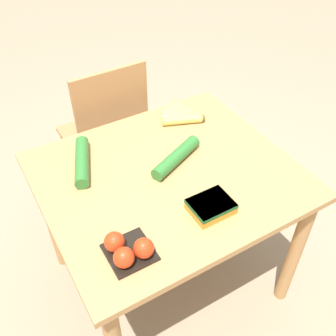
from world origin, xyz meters
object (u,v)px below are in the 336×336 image
(cucumber_far, at_px, (176,157))
(chair, at_px, (107,136))
(tomato_pack, at_px, (128,250))
(carrot_bag, at_px, (211,206))
(cucumber_near, at_px, (82,161))
(banana_bunch, at_px, (184,115))

(cucumber_far, bearing_deg, chair, 96.24)
(tomato_pack, bearing_deg, cucumber_far, 40.32)
(carrot_bag, xyz_separation_m, cucumber_near, (-0.31, 0.47, 0.00))
(chair, relative_size, cucumber_far, 3.50)
(chair, relative_size, carrot_bag, 6.26)
(cucumber_near, height_order, cucumber_far, same)
(banana_bunch, height_order, carrot_bag, carrot_bag)
(chair, relative_size, cucumber_near, 3.48)
(chair, distance_m, carrot_bag, 0.95)
(chair, distance_m, tomato_pack, 1.03)
(chair, relative_size, banana_bunch, 4.69)
(tomato_pack, bearing_deg, cucumber_near, 86.01)
(carrot_bag, bearing_deg, cucumber_far, 83.97)
(tomato_pack, bearing_deg, carrot_bag, 4.81)
(carrot_bag, relative_size, cucumber_near, 0.55)
(tomato_pack, bearing_deg, banana_bunch, 44.95)
(cucumber_far, bearing_deg, cucumber_near, 153.32)
(chair, distance_m, cucumber_far, 0.68)
(chair, bearing_deg, banana_bunch, 124.96)
(banana_bunch, bearing_deg, chair, 125.95)
(tomato_pack, relative_size, cucumber_far, 0.55)
(banana_bunch, xyz_separation_m, carrot_bag, (-0.23, -0.55, 0.01))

